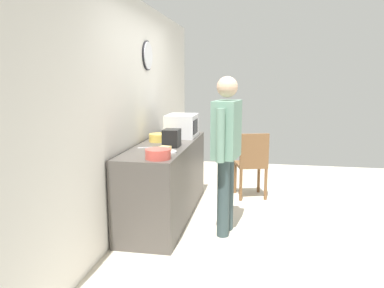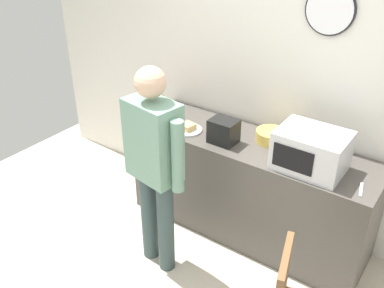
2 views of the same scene
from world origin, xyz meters
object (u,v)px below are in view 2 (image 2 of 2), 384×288
sandwich_plate (188,128)px  spoon_utensil (361,190)px  microwave (311,151)px  salad_bowl (271,136)px  toaster (224,131)px  cereal_bowl (158,117)px  fork_utensil (227,125)px  person_standing (154,159)px

sandwich_plate → spoon_utensil: (1.48, -0.02, -0.02)m
microwave → spoon_utensil: size_ratio=2.94×
microwave → salad_bowl: bearing=153.7°
microwave → toaster: bearing=-177.6°
salad_bowl → toaster: (-0.31, -0.24, 0.05)m
microwave → sandwich_plate: bearing=-177.9°
cereal_bowl → fork_utensil: (0.54, 0.30, -0.04)m
sandwich_plate → toaster: (0.35, 0.01, 0.08)m
cereal_bowl → person_standing: 0.79m
toaster → fork_utensil: size_ratio=1.29×
cereal_bowl → person_standing: size_ratio=0.15×
microwave → toaster: 0.73m
spoon_utensil → person_standing: bearing=-155.0°
salad_bowl → cereal_bowl: bearing=-165.3°
salad_bowl → person_standing: person_standing is taller
person_standing → salad_bowl: bearing=60.0°
microwave → toaster: size_ratio=2.27×
sandwich_plate → person_standing: bearing=-76.1°
spoon_utensil → fork_utensil: bearing=166.6°
salad_bowl → toaster: toaster is taller
spoon_utensil → person_standing: size_ratio=0.10×
salad_bowl → fork_utensil: size_ratio=1.48×
cereal_bowl → fork_utensil: 0.62m
salad_bowl → cereal_bowl: (-0.99, -0.26, 0.00)m
microwave → person_standing: (-0.92, -0.67, -0.06)m
fork_utensil → spoon_utensil: (1.27, -0.30, 0.00)m
salad_bowl → fork_utensil: (-0.45, 0.04, -0.04)m
fork_utensil → person_standing: 0.93m
sandwich_plate → spoon_utensil: 1.48m
sandwich_plate → toaster: 0.36m
cereal_bowl → person_standing: bearing=-52.3°
microwave → sandwich_plate: (-1.08, -0.04, -0.13)m
salad_bowl → cereal_bowl: size_ratio=1.00×
microwave → spoon_utensil: bearing=-8.0°
toaster → spoon_utensil: size_ratio=1.29×
salad_bowl → toaster: 0.39m
cereal_bowl → microwave: bearing=2.2°
salad_bowl → person_standing: (-0.51, -0.88, 0.04)m
salad_bowl → fork_utensil: salad_bowl is taller
toaster → person_standing: size_ratio=0.13×
person_standing → sandwich_plate: bearing=103.9°
toaster → spoon_utensil: toaster is taller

